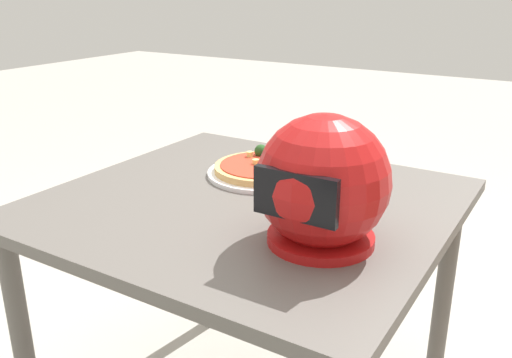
{
  "coord_description": "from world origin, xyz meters",
  "views": [
    {
      "loc": [
        -0.68,
        1.07,
        1.24
      ],
      "look_at": [
        0.03,
        -0.08,
        0.76
      ],
      "focal_mm": 38.39,
      "sensor_mm": 36.0,
      "label": 1
    }
  ],
  "objects": [
    {
      "name": "motorcycle_helmet",
      "position": [
        -0.26,
        0.13,
        0.87
      ],
      "size": [
        0.27,
        0.27,
        0.27
      ],
      "color": "#B21414",
      "rests_on": "dining_table"
    },
    {
      "name": "dining_table",
      "position": [
        0.0,
        0.0,
        0.65
      ],
      "size": [
        0.96,
        0.91,
        0.74
      ],
      "color": "#5B5651",
      "rests_on": "ground"
    },
    {
      "name": "pizza_plate",
      "position": [
        0.06,
        -0.17,
        0.74
      ],
      "size": [
        0.31,
        0.31,
        0.01
      ],
      "primitive_type": "cylinder",
      "color": "white",
      "rests_on": "dining_table"
    },
    {
      "name": "pizza",
      "position": [
        0.06,
        -0.18,
        0.76
      ],
      "size": [
        0.27,
        0.27,
        0.05
      ],
      "color": "tan",
      "rests_on": "pizza_plate"
    }
  ]
}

